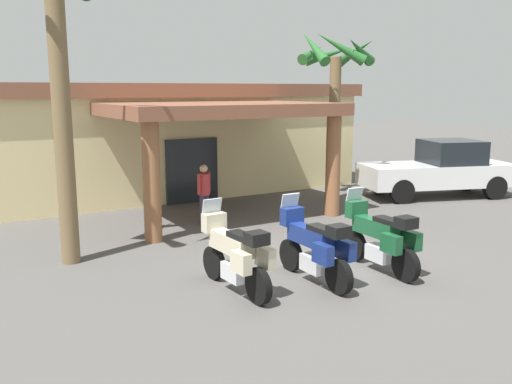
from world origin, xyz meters
The scene contains 9 objects.
ground_plane centered at (0.00, 0.00, 0.00)m, with size 80.00×80.00×0.00m, color #514F4C.
motel_building centered at (-0.12, 10.15, 1.98)m, with size 14.33×11.10×3.86m.
motorcycle_cream centered at (-2.30, -0.74, 0.70)m, with size 0.74×2.21×1.61m.
motorcycle_blue centered at (-0.75, -1.02, 0.70)m, with size 0.72×2.21×1.61m.
motorcycle_green centered at (0.81, -1.10, 0.70)m, with size 0.71×2.21×1.61m.
pedestrian centered at (-0.80, 4.29, 0.96)m, with size 0.47×0.32×1.66m.
pickup_truck_white centered at (7.92, 4.05, 0.94)m, with size 5.53×3.29×1.95m.
palm_tree_roadside centered at (-4.67, 2.51, 4.67)m, with size 2.45×2.55×6.67m.
palm_tree_near_portico centered at (4.34, 5.41, 4.04)m, with size 2.48×2.60×5.61m.
Camera 1 is at (-6.51, -9.36, 3.68)m, focal length 38.31 mm.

